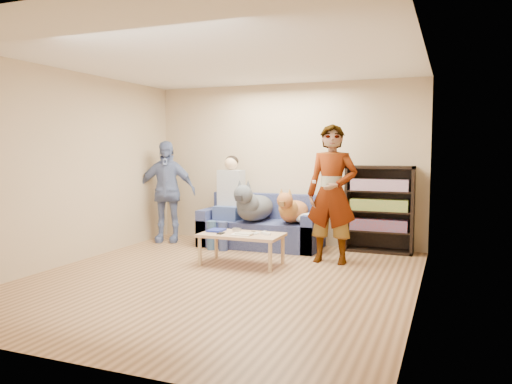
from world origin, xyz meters
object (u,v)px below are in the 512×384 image
at_px(bookshelf, 380,207).
at_px(person_seated, 229,198).
at_px(dog_tan, 292,210).
at_px(camera_silver, 237,230).
at_px(dog_gray, 253,206).
at_px(sofa, 262,229).
at_px(coffee_table, 242,237).
at_px(notebook_blue, 216,230).
at_px(person_standing_right, 332,194).
at_px(person_standing_left, 166,191).

bearing_deg(bookshelf, person_seated, -171.19).
bearing_deg(dog_tan, person_seated, 178.96).
bearing_deg(camera_silver, dog_gray, 98.23).
bearing_deg(sofa, coffee_table, -81.40).
distance_m(notebook_blue, person_seated, 1.20).
distance_m(person_standing_right, notebook_blue, 1.66).
distance_m(person_standing_right, dog_tan, 0.99).
bearing_deg(sofa, notebook_blue, -99.44).
xyz_separation_m(coffee_table, bookshelf, (1.61, 1.52, 0.31)).
xyz_separation_m(person_standing_right, dog_tan, (-0.74, 0.58, -0.32)).
height_order(notebook_blue, person_seated, person_seated).
bearing_deg(person_seated, notebook_blue, -73.89).
relative_size(person_standing_right, dog_gray, 1.48).
bearing_deg(bookshelf, notebook_blue, -143.76).
height_order(person_standing_left, camera_silver, person_standing_left).
xyz_separation_m(person_standing_left, camera_silver, (1.71, -0.96, -0.40)).
distance_m(notebook_blue, coffee_table, 0.41).
height_order(person_standing_left, notebook_blue, person_standing_left).
xyz_separation_m(notebook_blue, camera_silver, (0.28, 0.07, 0.01)).
distance_m(person_standing_left, bookshelf, 3.47).
relative_size(dog_tan, coffee_table, 1.05).
height_order(notebook_blue, coffee_table, notebook_blue).
xyz_separation_m(dog_gray, coffee_table, (0.26, -1.06, -0.29)).
height_order(person_standing_left, person_seated, person_standing_left).
xyz_separation_m(person_seated, coffee_table, (0.72, -1.16, -0.40)).
distance_m(sofa, dog_gray, 0.45).
bearing_deg(person_standing_left, bookshelf, -10.77).
xyz_separation_m(person_standing_left, dog_gray, (1.57, -0.01, -0.18)).
relative_size(sofa, dog_gray, 1.49).
relative_size(person_standing_left, person_seated, 1.15).
xyz_separation_m(camera_silver, dog_tan, (0.48, 1.02, 0.18)).
height_order(person_seated, coffee_table, person_seated).
bearing_deg(sofa, bookshelf, 7.40).
xyz_separation_m(person_standing_left, bookshelf, (3.44, 0.44, -0.16)).
bearing_deg(coffee_table, dog_gray, 103.57).
xyz_separation_m(person_seated, dog_gray, (0.46, -0.10, -0.11)).
bearing_deg(bookshelf, camera_silver, -140.95).
height_order(dog_gray, dog_tan, dog_gray).
relative_size(notebook_blue, camera_silver, 2.36).
relative_size(person_standing_left, coffee_table, 1.53).
xyz_separation_m(dog_gray, dog_tan, (0.61, 0.08, -0.04)).
bearing_deg(person_standing_right, dog_tan, 143.95).
height_order(camera_silver, dog_tan, dog_tan).
relative_size(camera_silver, dog_gray, 0.09).
bearing_deg(coffee_table, person_seated, 121.85).
bearing_deg(camera_silver, person_seated, 120.01).
bearing_deg(coffee_table, person_standing_right, 27.05).
distance_m(sofa, coffee_table, 1.30).
bearing_deg(person_standing_right, dog_gray, 161.67).
bearing_deg(person_seated, camera_silver, -59.99).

